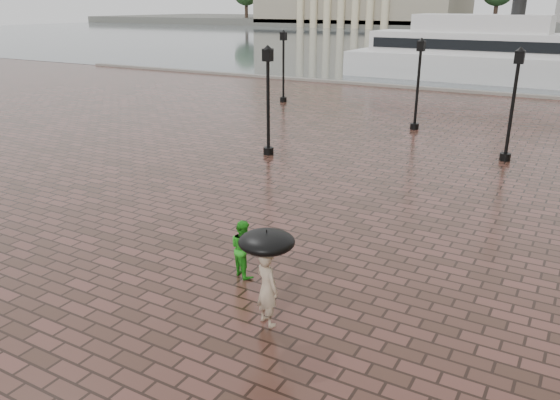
# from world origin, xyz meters

# --- Properties ---
(ground) EXTENTS (300.00, 300.00, 0.00)m
(ground) POSITION_xyz_m (0.00, 0.00, 0.00)
(ground) COLOR #362118
(ground) RESTS_ON ground
(quay_edge) EXTENTS (80.00, 0.60, 0.30)m
(quay_edge) POSITION_xyz_m (0.00, 32.00, 0.00)
(quay_edge) COLOR slate
(quay_edge) RESTS_ON ground
(street_lamps) EXTENTS (21.44, 14.44, 4.40)m
(street_lamps) POSITION_xyz_m (-1.60, 17.60, 2.33)
(street_lamps) COLOR black
(street_lamps) RESTS_ON ground
(adult_pedestrian) EXTENTS (0.69, 0.58, 1.60)m
(adult_pedestrian) POSITION_xyz_m (0.73, -1.34, 0.80)
(adult_pedestrian) COLOR tan
(adult_pedestrian) RESTS_ON ground
(child_pedestrian) EXTENTS (0.83, 0.76, 1.39)m
(child_pedestrian) POSITION_xyz_m (-0.84, 0.18, 0.69)
(child_pedestrian) COLOR #239A1C
(child_pedestrian) RESTS_ON ground
(ferry_near) EXTENTS (22.14, 5.79, 7.22)m
(ferry_near) POSITION_xyz_m (-3.06, 39.19, 2.17)
(ferry_near) COLOR silver
(ferry_near) RESTS_ON ground
(umbrella) EXTENTS (1.10, 1.10, 1.12)m
(umbrella) POSITION_xyz_m (0.73, -1.34, 1.80)
(umbrella) COLOR black
(umbrella) RESTS_ON ground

